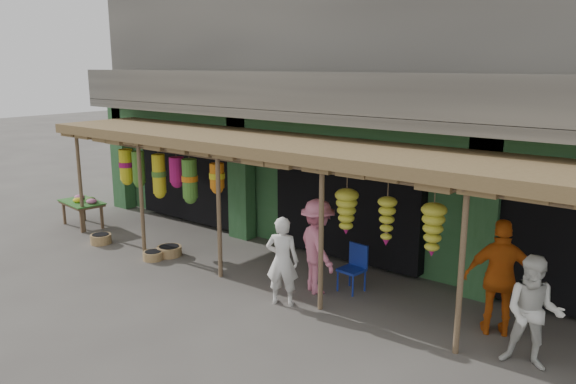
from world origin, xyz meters
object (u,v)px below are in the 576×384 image
Objects in this scene: blue_chair at (354,265)px; person_right at (533,313)px; person_front at (282,261)px; person_vendor at (501,278)px; person_shopper at (318,246)px; flower_table at (83,203)px.

blue_chair is 0.54× the size of person_right.
person_front reaches higher than blue_chair.
person_front is 3.66m from person_vendor.
person_shopper is (-3.97, 0.33, 0.07)m from person_right.
person_vendor reaches higher than flower_table.
blue_chair is (7.99, 0.79, -0.14)m from flower_table.
person_vendor is 3.29m from person_shopper.
flower_table is 0.85× the size of person_right.
blue_chair is 0.47× the size of person_vendor.
person_right is at bearing -152.65° from person_shopper.
flower_table is 0.75× the size of person_vendor.
blue_chair is 0.55× the size of person_front.
blue_chair is 1.54m from person_front.
person_vendor is at bearing 4.62° from blue_chair.
person_front is 4.17m from person_right.
person_shopper reaches higher than blue_chair.
person_shopper is at bearing -128.88° from blue_chair.
flower_table is 0.79× the size of person_shopper.
blue_chair is at bearing -103.22° from person_shopper.
flower_table is 1.57× the size of blue_chair.
blue_chair reaches higher than flower_table.
person_vendor is (-0.71, 0.75, 0.12)m from person_right.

